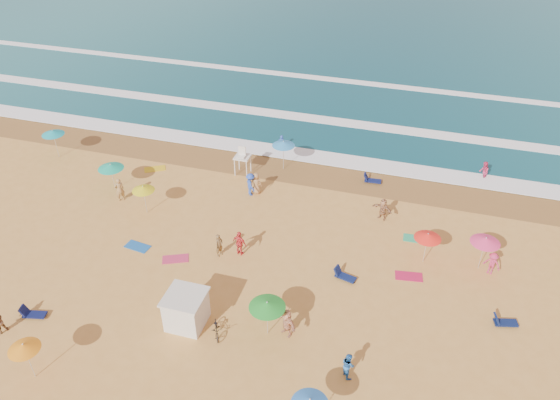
# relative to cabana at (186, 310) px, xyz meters

# --- Properties ---
(ground) EXTENTS (220.00, 220.00, 0.00)m
(ground) POSITION_rel_cabana_xyz_m (3.68, 5.20, -1.00)
(ground) COLOR gold
(ground) RESTS_ON ground
(wet_sand) EXTENTS (220.00, 220.00, 0.00)m
(wet_sand) POSITION_rel_cabana_xyz_m (3.68, 17.70, -0.99)
(wet_sand) COLOR olive
(wet_sand) RESTS_ON ground
(surf_foam) EXTENTS (200.00, 18.70, 0.05)m
(surf_foam) POSITION_rel_cabana_xyz_m (3.68, 26.52, -0.90)
(surf_foam) COLOR white
(surf_foam) RESTS_ON ground
(cabana) EXTENTS (2.00, 2.00, 2.00)m
(cabana) POSITION_rel_cabana_xyz_m (0.00, 0.00, 0.00)
(cabana) COLOR silver
(cabana) RESTS_ON ground
(cabana_roof) EXTENTS (2.20, 2.20, 0.12)m
(cabana_roof) POSITION_rel_cabana_xyz_m (0.00, 0.00, 1.06)
(cabana_roof) COLOR silver
(cabana_roof) RESTS_ON cabana
(bicycle) EXTENTS (1.24, 1.71, 0.85)m
(bicycle) POSITION_rel_cabana_xyz_m (1.90, -0.30, -0.57)
(bicycle) COLOR black
(bicycle) RESTS_ON ground
(lifeguard_stand) EXTENTS (1.20, 1.20, 2.10)m
(lifeguard_stand) POSITION_rel_cabana_xyz_m (-2.43, 16.06, 0.05)
(lifeguard_stand) COLOR white
(lifeguard_stand) RESTS_ON ground
(beach_umbrellas) EXTENTS (51.17, 32.10, 0.81)m
(beach_umbrellas) POSITION_rel_cabana_xyz_m (5.24, 5.33, 1.19)
(beach_umbrellas) COLOR #149AA8
(beach_umbrellas) RESTS_ON ground
(loungers) EXTENTS (50.12, 28.30, 0.34)m
(loungers) POSITION_rel_cabana_xyz_m (11.05, 1.56, -0.83)
(loungers) COLOR #0D1445
(loungers) RESTS_ON ground
(towels) EXTENTS (42.81, 26.24, 0.03)m
(towels) POSITION_rel_cabana_xyz_m (2.83, 2.84, -0.98)
(towels) COLOR red
(towels) RESTS_ON ground
(beachgoers) EXTENTS (47.36, 25.34, 2.13)m
(beachgoers) POSITION_rel_cabana_xyz_m (4.07, 9.30, -0.17)
(beachgoers) COLOR tan
(beachgoers) RESTS_ON ground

